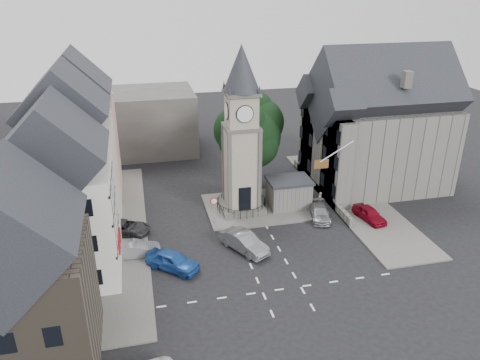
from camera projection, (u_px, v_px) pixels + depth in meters
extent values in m
plane|color=black|center=(262.00, 251.00, 40.14)|extent=(120.00, 120.00, 0.00)
cube|color=#595651|center=(114.00, 232.00, 42.90)|extent=(6.00, 30.00, 0.14)
cube|color=#595651|center=(351.00, 197.00, 49.71)|extent=(6.00, 26.00, 0.14)
cube|color=#595651|center=(256.00, 207.00, 47.55)|extent=(10.00, 8.00, 0.16)
cube|color=silver|center=(282.00, 289.00, 35.22)|extent=(20.00, 8.00, 0.01)
cube|color=#4C4944|center=(241.00, 206.00, 47.14)|extent=(4.20, 4.20, 0.70)
torus|color=black|center=(241.00, 200.00, 46.84)|extent=(4.86, 4.86, 0.06)
cube|color=gray|center=(241.00, 166.00, 45.39)|extent=(3.00, 3.00, 8.00)
cube|color=black|center=(245.00, 199.00, 45.22)|extent=(1.20, 0.25, 2.40)
cube|color=#4C4944|center=(241.00, 127.00, 43.78)|extent=(3.30, 3.30, 0.25)
cube|color=gray|center=(241.00, 110.00, 43.14)|extent=(2.70, 2.70, 3.20)
cylinder|color=white|center=(245.00, 114.00, 41.89)|extent=(1.50, 0.12, 1.50)
cube|color=#4C4944|center=(241.00, 93.00, 42.50)|extent=(3.10, 3.10, 0.30)
cone|color=black|center=(241.00, 68.00, 41.60)|extent=(3.40, 3.40, 4.20)
cube|color=slate|center=(289.00, 194.00, 47.25)|extent=(4.00, 3.00, 2.80)
cube|color=black|center=(289.00, 180.00, 46.63)|extent=(4.30, 3.30, 0.25)
cylinder|color=black|center=(249.00, 169.00, 51.27)|extent=(0.70, 0.70, 4.40)
cylinder|color=black|center=(214.00, 213.00, 43.89)|extent=(0.10, 0.10, 2.50)
cone|color=#A50C0C|center=(214.00, 201.00, 43.30)|extent=(0.70, 0.06, 0.70)
cone|color=white|center=(214.00, 201.00, 43.28)|extent=(0.54, 0.04, 0.54)
cube|color=tan|center=(81.00, 148.00, 49.24)|extent=(7.50, 7.00, 10.00)
cube|color=beige|center=(74.00, 178.00, 42.10)|extent=(7.50, 7.00, 10.00)
cube|color=silver|center=(65.00, 225.00, 35.15)|extent=(7.50, 7.00, 9.00)
cube|color=#494036|center=(22.00, 309.00, 27.01)|extent=(8.00, 7.00, 8.00)
cube|color=#4C4944|center=(117.00, 123.00, 61.07)|extent=(20.00, 10.00, 8.00)
cube|color=slate|center=(377.00, 146.00, 51.43)|extent=(14.00, 10.00, 9.00)
cube|color=slate|center=(337.00, 162.00, 47.03)|extent=(1.60, 4.40, 9.00)
cube|color=slate|center=(312.00, 140.00, 53.28)|extent=(1.60, 4.40, 9.00)
cube|color=slate|center=(319.00, 189.00, 50.77)|extent=(0.40, 16.00, 0.90)
cylinder|color=white|center=(337.00, 152.00, 42.54)|extent=(3.17, 0.10, 1.89)
plane|color=#B21414|center=(322.00, 164.00, 42.69)|extent=(1.40, 0.00, 1.40)
imported|color=#1D4CA0|center=(173.00, 261.00, 37.40)|extent=(4.62, 4.33, 1.54)
imported|color=gray|center=(135.00, 249.00, 39.08)|extent=(4.21, 1.55, 1.38)
imported|color=#2C2C2E|center=(124.00, 228.00, 42.54)|extent=(5.19, 3.83, 1.31)
imported|color=gray|center=(244.00, 242.00, 39.96)|extent=(3.83, 5.01, 1.58)
imported|color=gray|center=(320.00, 212.00, 45.34)|extent=(2.62, 4.47, 1.22)
imported|color=maroon|center=(369.00, 214.00, 44.90)|extent=(2.32, 4.21, 1.36)
imported|color=beige|center=(320.00, 199.00, 47.72)|extent=(0.65, 0.63, 1.51)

